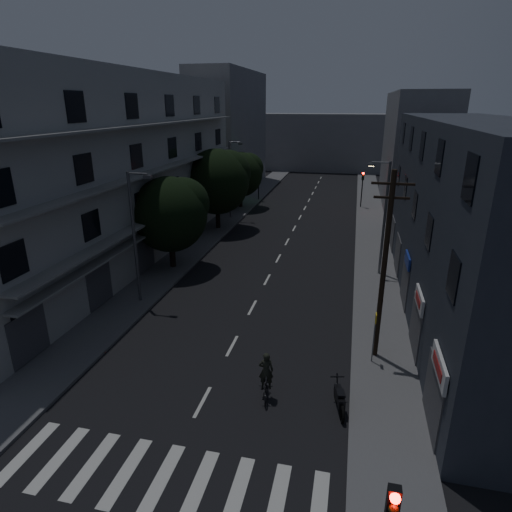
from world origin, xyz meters
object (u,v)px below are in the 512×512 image
at_px(utility_pole, 384,265).
at_px(motorcycle, 339,399).
at_px(bus_stop_sign, 375,329).
at_px(cyclist, 266,382).

distance_m(utility_pole, motorcycle, 6.31).
height_order(bus_stop_sign, motorcycle, bus_stop_sign).
bearing_deg(cyclist, motorcycle, -13.22).
bearing_deg(motorcycle, bus_stop_sign, 56.51).
xyz_separation_m(bus_stop_sign, motorcycle, (-1.37, -3.64, -1.39)).
relative_size(bus_stop_sign, motorcycle, 1.28).
xyz_separation_m(utility_pole, cyclist, (-4.60, -4.16, -4.15)).
bearing_deg(cyclist, utility_pole, 31.37).
bearing_deg(bus_stop_sign, motorcycle, -110.65).
bearing_deg(utility_pole, cyclist, -137.91).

